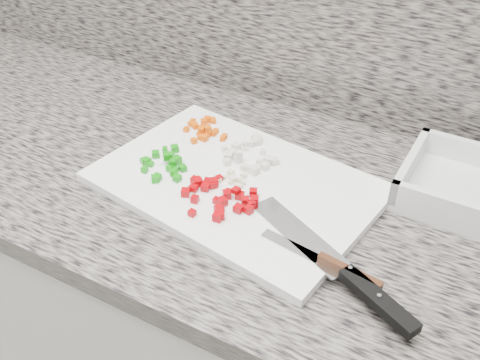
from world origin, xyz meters
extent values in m
cube|color=silver|center=(0.00, 1.44, 0.43)|extent=(3.92, 0.62, 0.86)
cube|color=slate|center=(0.00, 1.44, 0.88)|extent=(3.96, 0.64, 0.04)
cube|color=white|center=(0.05, 1.41, 0.91)|extent=(0.53, 0.39, 0.02)
cube|color=#D95104|center=(-0.12, 1.51, 0.92)|extent=(0.01, 0.01, 0.01)
cube|color=#D95104|center=(-0.08, 1.51, 0.93)|extent=(0.01, 0.01, 0.01)
cube|color=#D95104|center=(-0.06, 1.53, 0.92)|extent=(0.01, 0.01, 0.01)
cube|color=#D95104|center=(-0.07, 1.51, 0.92)|extent=(0.01, 0.01, 0.01)
cube|color=#D95104|center=(-0.09, 1.57, 0.92)|extent=(0.01, 0.01, 0.01)
cube|color=#D95104|center=(-0.10, 1.56, 0.92)|extent=(0.02, 0.02, 0.01)
cube|color=#D95104|center=(-0.04, 1.51, 0.92)|extent=(0.01, 0.01, 0.01)
cube|color=#D95104|center=(-0.04, 1.52, 0.92)|extent=(0.01, 0.01, 0.01)
cube|color=#D95104|center=(-0.11, 1.53, 0.92)|extent=(0.01, 0.01, 0.01)
cube|color=#D95104|center=(-0.10, 1.56, 0.92)|extent=(0.01, 0.01, 0.01)
cube|color=#D95104|center=(-0.08, 1.50, 0.92)|extent=(0.01, 0.01, 0.01)
cube|color=#D95104|center=(-0.07, 1.52, 0.92)|extent=(0.01, 0.01, 0.01)
cube|color=#D95104|center=(-0.12, 1.53, 0.92)|extent=(0.01, 0.01, 0.01)
cube|color=#D95104|center=(-0.09, 1.56, 0.92)|extent=(0.01, 0.01, 0.01)
cube|color=#D95104|center=(-0.06, 1.52, 0.92)|extent=(0.01, 0.01, 0.01)
cube|color=#D95104|center=(-0.07, 1.51, 0.92)|extent=(0.01, 0.01, 0.01)
cube|color=#D95104|center=(-0.08, 1.51, 0.92)|extent=(0.01, 0.01, 0.01)
cube|color=#D95104|center=(-0.10, 1.55, 0.92)|extent=(0.02, 0.02, 0.01)
cube|color=#D95104|center=(-0.07, 1.52, 0.93)|extent=(0.02, 0.02, 0.01)
cube|color=#D95104|center=(-0.09, 1.53, 0.92)|extent=(0.01, 0.01, 0.01)
cube|color=#D95104|center=(-0.08, 1.48, 0.92)|extent=(0.01, 0.01, 0.01)
cube|color=#D95104|center=(-0.07, 1.50, 0.92)|extent=(0.01, 0.01, 0.01)
cube|color=#D95104|center=(-0.11, 1.53, 0.92)|extent=(0.01, 0.01, 0.01)
cube|color=#D95104|center=(-0.12, 1.54, 0.92)|extent=(0.01, 0.01, 0.01)
cube|color=beige|center=(0.08, 1.47, 0.92)|extent=(0.02, 0.02, 0.01)
cube|color=beige|center=(-0.01, 1.48, 0.92)|extent=(0.01, 0.01, 0.01)
cube|color=beige|center=(0.02, 1.51, 0.93)|extent=(0.01, 0.01, 0.01)
cube|color=beige|center=(0.06, 1.48, 0.92)|extent=(0.01, 0.01, 0.01)
cube|color=beige|center=(0.02, 1.46, 0.92)|extent=(0.02, 0.02, 0.01)
cube|color=beige|center=(0.03, 1.54, 0.92)|extent=(0.02, 0.02, 0.01)
cube|color=beige|center=(0.03, 1.54, 0.92)|extent=(0.02, 0.02, 0.01)
cube|color=beige|center=(0.03, 1.47, 0.93)|extent=(0.02, 0.02, 0.01)
cube|color=beige|center=(0.00, 1.50, 0.92)|extent=(0.02, 0.02, 0.01)
cube|color=beige|center=(0.05, 1.45, 0.92)|extent=(0.01, 0.01, 0.01)
cube|color=beige|center=(0.05, 1.45, 0.92)|extent=(0.02, 0.02, 0.01)
cube|color=beige|center=(0.00, 1.48, 0.92)|extent=(0.02, 0.02, 0.01)
cube|color=beige|center=(0.01, 1.46, 0.92)|extent=(0.02, 0.02, 0.01)
cube|color=beige|center=(0.07, 1.45, 0.92)|extent=(0.02, 0.02, 0.01)
cube|color=beige|center=(0.06, 1.51, 0.92)|extent=(0.01, 0.01, 0.01)
cube|color=beige|center=(0.08, 1.49, 0.92)|extent=(0.01, 0.01, 0.01)
cube|color=beige|center=(0.02, 1.55, 0.92)|extent=(0.02, 0.02, 0.01)
cube|color=beige|center=(0.02, 1.52, 0.92)|extent=(0.01, 0.01, 0.01)
cube|color=beige|center=(0.08, 1.49, 0.92)|extent=(0.01, 0.01, 0.01)
cube|color=beige|center=(0.01, 1.45, 0.92)|extent=(0.02, 0.02, 0.01)
cube|color=beige|center=(0.02, 1.55, 0.92)|extent=(0.01, 0.01, 0.01)
cube|color=beige|center=(0.08, 1.49, 0.92)|extent=(0.02, 0.02, 0.01)
cube|color=beige|center=(0.09, 1.49, 0.92)|extent=(0.02, 0.02, 0.01)
cube|color=#0F830B|center=(-0.04, 1.36, 0.92)|extent=(0.01, 0.01, 0.01)
cube|color=#0F830B|center=(-0.07, 1.41, 0.92)|extent=(0.02, 0.02, 0.01)
cube|color=#0F830B|center=(-0.09, 1.42, 0.92)|extent=(0.01, 0.01, 0.01)
cube|color=#0F830B|center=(-0.12, 1.41, 0.92)|extent=(0.02, 0.02, 0.01)
cube|color=#0F830B|center=(-0.11, 1.38, 0.92)|extent=(0.01, 0.01, 0.01)
cube|color=#0F830B|center=(-0.07, 1.39, 0.93)|extent=(0.01, 0.01, 0.01)
cube|color=#0F830B|center=(-0.05, 1.37, 0.92)|extent=(0.01, 0.01, 0.01)
cube|color=#0F830B|center=(-0.07, 1.35, 0.92)|extent=(0.01, 0.01, 0.01)
cube|color=#0F830B|center=(-0.05, 1.39, 0.92)|extent=(0.02, 0.02, 0.01)
cube|color=#0F830B|center=(-0.09, 1.44, 0.92)|extent=(0.01, 0.01, 0.01)
cube|color=#0F830B|center=(-0.11, 1.36, 0.92)|extent=(0.01, 0.01, 0.01)
cube|color=#0F830B|center=(-0.08, 1.40, 0.92)|extent=(0.01, 0.01, 0.01)
cube|color=#0F830B|center=(-0.11, 1.43, 0.92)|extent=(0.01, 0.01, 0.01)
cube|color=#0F830B|center=(-0.10, 1.44, 0.92)|extent=(0.02, 0.02, 0.01)
cube|color=#0F830B|center=(-0.12, 1.38, 0.92)|extent=(0.01, 0.01, 0.01)
cube|color=#0F830B|center=(-0.09, 1.41, 0.92)|extent=(0.02, 0.02, 0.01)
cube|color=#0F830B|center=(-0.12, 1.38, 0.92)|extent=(0.02, 0.02, 0.01)
cube|color=#0F830B|center=(-0.09, 1.40, 0.93)|extent=(0.02, 0.02, 0.01)
cube|color=#0F830B|center=(-0.06, 1.38, 0.92)|extent=(0.01, 0.01, 0.01)
cube|color=#0F830B|center=(-0.06, 1.37, 0.92)|extent=(0.02, 0.02, 0.01)
cube|color=#0F830B|center=(-0.07, 1.34, 0.92)|extent=(0.02, 0.02, 0.01)
cube|color=#0F830B|center=(-0.07, 1.38, 0.92)|extent=(0.01, 0.01, 0.01)
cube|color=#9D0208|center=(0.06, 1.34, 0.92)|extent=(0.02, 0.02, 0.01)
cube|color=#9D0208|center=(0.07, 1.37, 0.93)|extent=(0.01, 0.01, 0.01)
cube|color=#9D0208|center=(0.06, 1.36, 0.92)|extent=(0.02, 0.02, 0.01)
cube|color=#9D0208|center=(0.05, 1.34, 0.92)|extent=(0.01, 0.01, 0.01)
cube|color=#9D0208|center=(0.11, 1.36, 0.92)|extent=(0.02, 0.02, 0.01)
cube|color=#9D0208|center=(-0.01, 1.37, 0.92)|extent=(0.01, 0.01, 0.01)
cube|color=#9D0208|center=(0.00, 1.35, 0.92)|extent=(0.01, 0.01, 0.01)
cube|color=#9D0208|center=(0.00, 1.37, 0.92)|extent=(0.02, 0.02, 0.01)
cube|color=#9D0208|center=(0.02, 1.33, 0.92)|extent=(0.01, 0.01, 0.01)
cube|color=#9D0208|center=(0.06, 1.37, 0.92)|extent=(0.01, 0.01, 0.01)
cube|color=#9D0208|center=(0.10, 1.36, 0.92)|extent=(0.02, 0.02, 0.01)
cube|color=#9D0208|center=(0.02, 1.40, 0.92)|extent=(0.01, 0.01, 0.01)
cube|color=#9D0208|center=(0.03, 1.30, 0.92)|extent=(0.01, 0.01, 0.01)
cube|color=#9D0208|center=(0.10, 1.39, 0.92)|extent=(0.02, 0.02, 0.01)
cube|color=#9D0208|center=(0.08, 1.31, 0.92)|extent=(0.02, 0.02, 0.01)
cube|color=#9D0208|center=(0.08, 1.37, 0.92)|extent=(0.02, 0.02, 0.01)
cube|color=#9D0208|center=(0.09, 1.34, 0.92)|extent=(0.01, 0.01, 0.01)
cube|color=#9D0208|center=(0.08, 1.31, 0.92)|extent=(0.02, 0.02, 0.01)
cube|color=#9D0208|center=(0.00, 1.33, 0.92)|extent=(0.02, 0.02, 0.01)
cube|color=#9D0208|center=(0.00, 1.35, 0.92)|extent=(0.01, 0.01, 0.01)
cube|color=#9D0208|center=(0.11, 1.35, 0.92)|extent=(0.02, 0.02, 0.01)
cube|color=#9D0208|center=(0.11, 1.37, 0.92)|extent=(0.02, 0.02, 0.01)
cube|color=#9D0208|center=(0.02, 1.38, 0.92)|extent=(0.02, 0.02, 0.01)
cube|color=#9D0208|center=(0.02, 1.38, 0.92)|extent=(0.02, 0.02, 0.01)
cube|color=#9D0208|center=(0.01, 1.38, 0.92)|extent=(0.02, 0.02, 0.01)
cube|color=#9D0208|center=(0.02, 1.36, 0.92)|extent=(0.02, 0.02, 0.01)
cube|color=#9D0208|center=(0.00, 1.37, 0.92)|extent=(0.02, 0.02, 0.01)
cube|color=#9D0208|center=(0.07, 1.32, 0.92)|extent=(0.02, 0.02, 0.01)
cube|color=beige|center=(0.06, 1.43, 0.92)|extent=(0.01, 0.01, 0.01)
cube|color=beige|center=(0.05, 1.41, 0.92)|extent=(0.01, 0.01, 0.01)
cube|color=beige|center=(0.05, 1.41, 0.92)|extent=(0.01, 0.01, 0.01)
cube|color=beige|center=(0.03, 1.40, 0.92)|extent=(0.01, 0.01, 0.01)
cube|color=beige|center=(0.05, 1.40, 0.92)|extent=(0.01, 0.01, 0.01)
cube|color=beige|center=(0.07, 1.40, 0.92)|extent=(0.01, 0.01, 0.01)
cube|color=beige|center=(0.06, 1.41, 0.92)|extent=(0.01, 0.01, 0.01)
cube|color=beige|center=(0.06, 1.39, 0.92)|extent=(0.01, 0.01, 0.01)
cube|color=beige|center=(0.07, 1.41, 0.92)|extent=(0.01, 0.01, 0.01)
cube|color=beige|center=(0.03, 1.41, 0.92)|extent=(0.01, 0.01, 0.01)
cube|color=beige|center=(0.03, 1.42, 0.92)|extent=(0.01, 0.01, 0.01)
cube|color=beige|center=(0.05, 1.41, 0.92)|extent=(0.01, 0.01, 0.01)
cube|color=silver|center=(0.21, 1.33, 0.92)|extent=(0.20, 0.13, 0.00)
cube|color=black|center=(0.35, 1.26, 0.92)|extent=(0.13, 0.08, 0.02)
cylinder|color=silver|center=(0.35, 1.26, 0.93)|extent=(0.01, 0.01, 0.00)
cube|color=silver|center=(0.20, 1.31, 0.92)|extent=(0.10, 0.03, 0.00)
cube|color=#452311|center=(0.30, 1.29, 0.92)|extent=(0.10, 0.03, 0.02)
cylinder|color=silver|center=(0.30, 1.29, 0.93)|extent=(0.01, 0.01, 0.00)
cube|color=silver|center=(0.44, 1.48, 0.94)|extent=(0.28, 0.02, 0.04)
cube|color=silver|center=(0.31, 1.58, 0.94)|extent=(0.02, 0.20, 0.04)
camera|label=1|loc=(0.42, 0.75, 1.48)|focal=40.00mm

